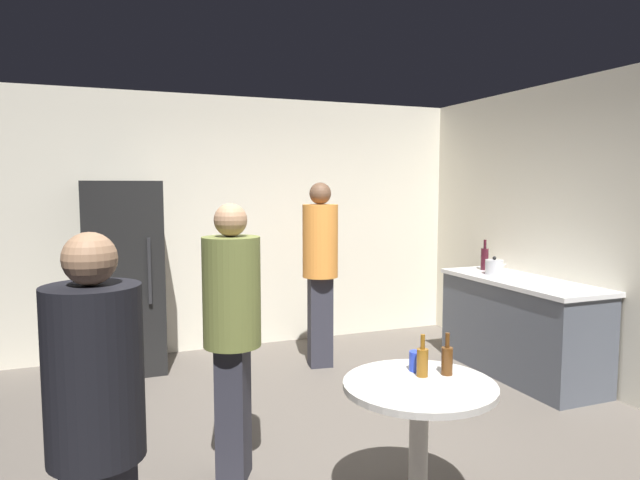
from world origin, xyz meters
name	(u,v)px	position (x,y,z in m)	size (l,w,h in m)	color
ground_plane	(319,456)	(0.00, 0.00, -0.05)	(5.20, 5.20, 0.10)	#5B544C
wall_back	(231,223)	(0.00, 2.63, 1.35)	(5.32, 0.06, 2.70)	silver
wall_side_right	(619,236)	(2.63, 0.00, 1.35)	(0.06, 5.20, 2.70)	silver
refrigerator	(124,277)	(-1.13, 2.20, 0.90)	(0.70, 0.68, 1.80)	black
kitchen_counter	(520,327)	(2.28, 0.72, 0.45)	(0.64, 1.67, 0.90)	#4C515B
kettle	(494,267)	(2.23, 1.05, 0.97)	(0.24, 0.17, 0.18)	#B2B2B7
wine_bottle_on_counter	(485,258)	(2.33, 1.32, 1.02)	(0.08, 0.08, 0.31)	#3F141E
foreground_table	(419,402)	(0.21, -0.91, 0.63)	(0.80, 0.80, 0.73)	beige
beer_bottle_amber	(422,361)	(0.27, -0.83, 0.82)	(0.06, 0.06, 0.23)	#8C5919
beer_bottle_brown	(447,360)	(0.41, -0.86, 0.82)	(0.06, 0.06, 0.23)	#593314
plastic_cup_blue	(416,361)	(0.29, -0.74, 0.79)	(0.08, 0.08, 0.11)	blue
person_in_orange_shirt	(320,259)	(0.64, 1.62, 1.05)	(0.38, 0.38, 1.79)	#2D2D38
person_in_black_shirt	(96,418)	(-1.35, -1.28, 0.93)	(0.48, 0.48, 1.60)	#2D2D38
person_in_olive_shirt	(232,320)	(-0.61, -0.16, 0.97)	(0.46, 0.46, 1.65)	#2D2D38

